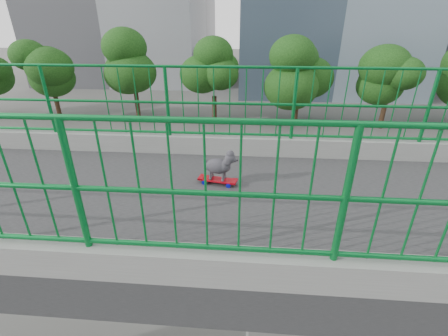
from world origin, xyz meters
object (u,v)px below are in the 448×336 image
skateboard (218,180)px  car_0 (318,259)px  car_7 (138,175)px  car_5 (416,264)px  car_6 (131,204)px  car_2 (109,174)px  car_1 (98,204)px  poodle (219,165)px  car_4 (82,138)px  car_3 (302,159)px

skateboard → car_0: skateboard is taller
car_0 → car_7: car_7 is taller
car_5 → car_6: size_ratio=0.78×
car_2 → car_6: (3.20, 2.59, 0.01)m
car_1 → car_7: size_ratio=0.81×
poodle → car_4: poodle is taller
poodle → car_4: size_ratio=0.12×
car_2 → car_6: 4.12m
skateboard → poodle: (0.00, 0.03, 0.23)m
car_1 → car_7: car_7 is taller
car_6 → car_7: size_ratio=1.05×
car_2 → car_4: car_2 is taller
skateboard → car_4: bearing=-134.0°
car_1 → car_3: size_ratio=0.80×
skateboard → car_0: bearing=160.5°
car_1 → car_5: size_ratio=0.98×
car_1 → car_7: 3.36m
poodle → car_1: (-8.89, -7.12, -6.57)m
car_2 → car_3: bearing=-75.1°
car_5 → car_3: bearing=-163.4°
car_1 → car_3: 12.91m
car_3 → car_6: bearing=124.1°
car_5 → car_7: (-6.40, -13.05, 0.05)m
car_6 → skateboard: bearing=30.9°
car_2 → car_7: car_7 is taller
car_5 → car_2: bearing=-113.2°
poodle → car_4: bearing=-134.0°
car_1 → car_5: bearing=77.2°
car_3 → car_4: size_ratio=1.40×
car_1 → car_6: 1.76m
skateboard → car_3: (-15.29, 4.12, -6.27)m
car_3 → car_5: 10.02m
car_1 → car_2: bearing=-165.5°
car_0 → car_7: bearing=-124.3°
car_1 → car_6: (0.00, 1.76, 0.07)m
car_4 → car_7: size_ratio=0.72×
skateboard → poodle: 0.23m
poodle → car_5: size_ratio=0.11×
car_0 → car_2: car_2 is taller
poodle → car_7: bearing=-142.4°
car_3 → car_7: (3.20, -10.20, -0.00)m
car_0 → car_6: bearing=-110.3°
car_2 → car_6: car_6 is taller
car_4 → car_5: 23.75m
car_3 → car_2: bearing=104.9°
car_5 → car_7: 14.54m
car_0 → car_6: size_ratio=0.74×
car_1 → car_4: car_1 is taller
poodle → car_6: 12.24m
poodle → car_5: poodle is taller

